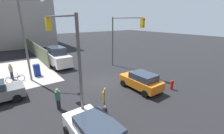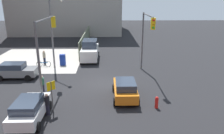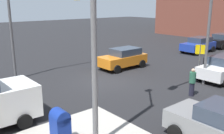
# 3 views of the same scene
# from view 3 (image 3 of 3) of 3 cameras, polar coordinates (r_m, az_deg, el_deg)

# --- Properties ---
(ground_plane) EXTENTS (120.00, 120.00, 0.00)m
(ground_plane) POSITION_cam_3_polar(r_m,az_deg,el_deg) (16.87, -1.21, -3.30)
(ground_plane) COLOR black
(traffic_signal_nw_corner) EXTENTS (5.79, 0.36, 6.50)m
(traffic_signal_nw_corner) POSITION_cam_3_polar(r_m,az_deg,el_deg) (14.74, 17.29, 11.91)
(traffic_signal_nw_corner) COLOR #59595B
(traffic_signal_nw_corner) RESTS_ON ground
(traffic_signal_se_corner) EXTENTS (5.55, 0.36, 6.50)m
(traffic_signal_se_corner) POSITION_cam_3_polar(r_m,az_deg,el_deg) (18.69, -16.13, 12.34)
(traffic_signal_se_corner) COLOR #59595B
(traffic_signal_se_corner) RESTS_ON ground
(street_lamp_corner) EXTENTS (2.08, 1.98, 8.00)m
(street_lamp_corner) POSITION_cam_3_polar(r_m,az_deg,el_deg) (8.68, -3.85, 11.57)
(street_lamp_corner) COLOR slate
(street_lamp_corner) RESTS_ON ground
(warning_sign_two_way) EXTENTS (0.48, 0.48, 2.40)m
(warning_sign_two_way) POSITION_cam_3_polar(r_m,az_deg,el_deg) (18.23, 19.40, 2.54)
(warning_sign_two_way) COLOR #4C4C4C
(warning_sign_two_way) RESTS_ON ground
(mailbox_blue) EXTENTS (0.56, 0.64, 1.43)m
(mailbox_blue) POSITION_cam_3_polar(r_m,az_deg,el_deg) (9.52, -11.73, -13.19)
(mailbox_blue) COLOR navy
(mailbox_blue) RESTS_ON ground
(fire_hydrant) EXTENTS (0.26, 0.26, 0.94)m
(fire_hydrant) POSITION_cam_3_polar(r_m,az_deg,el_deg) (22.99, 1.92, 2.73)
(fire_hydrant) COLOR red
(fire_hydrant) RESTS_ON ground
(coupe_white) EXTENTS (4.23, 2.02, 1.62)m
(coupe_white) POSITION_cam_3_polar(r_m,az_deg,el_deg) (18.77, 24.25, -0.09)
(coupe_white) COLOR white
(coupe_white) RESTS_ON ground
(hatchback_orange) EXTENTS (3.99, 2.02, 1.62)m
(hatchback_orange) POSITION_cam_3_polar(r_m,az_deg,el_deg) (20.14, 2.55, 2.09)
(hatchback_orange) COLOR orange
(hatchback_orange) RESTS_ON ground
(coupe_black) EXTENTS (4.08, 2.02, 1.62)m
(coupe_black) POSITION_cam_3_polar(r_m,az_deg,el_deg) (32.45, 23.74, 5.59)
(coupe_black) COLOR black
(coupe_black) RESTS_ON ground
(sedan_blue) EXTENTS (4.24, 2.02, 1.62)m
(sedan_blue) POSITION_cam_3_polar(r_m,az_deg,el_deg) (28.29, 19.19, 4.88)
(sedan_blue) COLOR #1E389E
(sedan_blue) RESTS_ON ground
(pedestrian_crossing) EXTENTS (0.36, 0.36, 1.65)m
(pedestrian_crossing) POSITION_cam_3_polar(r_m,az_deg,el_deg) (18.61, 20.55, 0.18)
(pedestrian_crossing) COLOR black
(pedestrian_crossing) RESTS_ON ground
(pedestrian_walking_north) EXTENTS (0.36, 0.36, 1.61)m
(pedestrian_walking_north) POSITION_cam_3_polar(r_m,az_deg,el_deg) (14.76, 17.87, -3.24)
(pedestrian_walking_north) COLOR #2D664C
(pedestrian_walking_north) RESTS_ON ground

